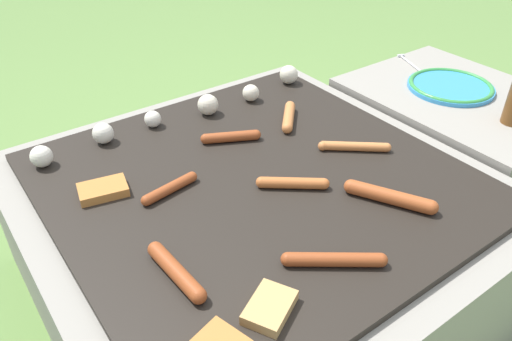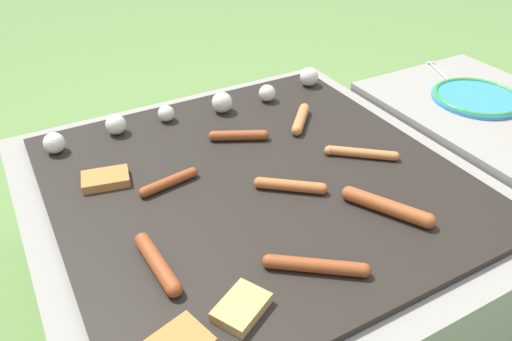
% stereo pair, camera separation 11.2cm
% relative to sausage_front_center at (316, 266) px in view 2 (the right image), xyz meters
% --- Properties ---
extents(ground_plane, '(14.00, 14.00, 0.00)m').
position_rel_sausage_front_center_xyz_m(ground_plane, '(0.05, 0.30, -0.38)').
color(ground_plane, '#608442').
extents(grill, '(0.99, 0.99, 0.36)m').
position_rel_sausage_front_center_xyz_m(grill, '(0.05, 0.30, -0.20)').
color(grill, gray).
rests_on(grill, ground_plane).
extents(side_ledge, '(0.49, 0.62, 0.36)m').
position_rel_sausage_front_center_xyz_m(side_ledge, '(0.80, 0.29, -0.20)').
color(side_ledge, gray).
rests_on(side_ledge, ground_plane).
extents(sausage_mid_left, '(0.04, 0.17, 0.03)m').
position_rel_sausage_front_center_xyz_m(sausage_mid_left, '(-0.24, 0.14, 0.00)').
color(sausage_mid_left, '#93421E').
rests_on(sausage_mid_left, grill).
extents(sausage_back_center, '(0.14, 0.08, 0.03)m').
position_rel_sausage_front_center_xyz_m(sausage_back_center, '(0.09, 0.47, -0.00)').
color(sausage_back_center, '#93421E').
rests_on(sausage_back_center, grill).
extents(sausage_back_right, '(0.14, 0.04, 0.02)m').
position_rel_sausage_front_center_xyz_m(sausage_back_right, '(-0.14, 0.37, -0.00)').
color(sausage_back_right, '#93421E').
rests_on(sausage_back_right, grill).
extents(sausage_front_right, '(0.11, 0.18, 0.03)m').
position_rel_sausage_front_center_xyz_m(sausage_front_right, '(0.22, 0.06, 0.00)').
color(sausage_front_right, '#A34C23').
rests_on(sausage_front_right, grill).
extents(sausage_front_left, '(0.14, 0.12, 0.02)m').
position_rel_sausage_front_center_xyz_m(sausage_front_left, '(0.31, 0.26, -0.00)').
color(sausage_front_left, '#C6753D').
rests_on(sausage_front_left, grill).
extents(sausage_mid_right, '(0.13, 0.11, 0.03)m').
position_rel_sausage_front_center_xyz_m(sausage_mid_right, '(0.09, 0.23, -0.00)').
color(sausage_mid_right, '#B7602D').
rests_on(sausage_mid_right, grill).
extents(sausage_back_left, '(0.11, 0.12, 0.03)m').
position_rel_sausage_front_center_xyz_m(sausage_back_left, '(0.27, 0.46, 0.00)').
color(sausage_back_left, '#C6753D').
rests_on(sausage_back_left, grill).
extents(sausage_front_center, '(0.16, 0.13, 0.03)m').
position_rel_sausage_front_center_xyz_m(sausage_front_center, '(0.00, 0.00, 0.00)').
color(sausage_front_center, '#93421E').
rests_on(sausage_front_center, grill).
extents(bread_slice_left, '(0.11, 0.10, 0.02)m').
position_rel_sausage_front_center_xyz_m(bread_slice_left, '(-0.16, -0.02, -0.00)').
color(bread_slice_left, tan).
rests_on(bread_slice_left, grill).
extents(bread_slice_right, '(0.11, 0.09, 0.02)m').
position_rel_sausage_front_center_xyz_m(bread_slice_right, '(-0.25, 0.45, -0.00)').
color(bread_slice_right, '#B27033').
rests_on(bread_slice_right, grill).
extents(mushroom_row, '(0.81, 0.08, 0.06)m').
position_rel_sausage_front_center_xyz_m(mushroom_row, '(0.07, 0.64, 0.01)').
color(mushroom_row, silver).
rests_on(mushroom_row, grill).
extents(plate_colorful, '(0.25, 0.25, 0.02)m').
position_rel_sausage_front_center_xyz_m(plate_colorful, '(0.80, 0.33, -0.00)').
color(plate_colorful, '#338CCC').
rests_on(plate_colorful, side_ledge).
extents(fork_utensil, '(0.08, 0.18, 0.01)m').
position_rel_sausage_front_center_xyz_m(fork_utensil, '(0.85, 0.52, -0.01)').
color(fork_utensil, silver).
rests_on(fork_utensil, side_ledge).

